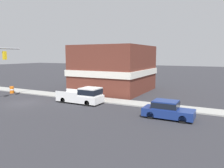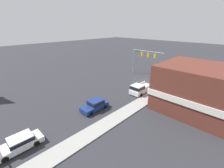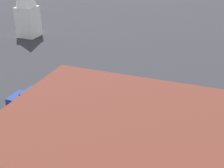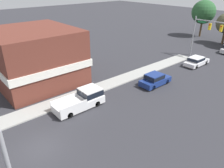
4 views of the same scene
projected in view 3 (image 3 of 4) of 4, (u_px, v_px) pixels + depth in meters
name	position (u px, v px, depth m)	size (l,w,h in m)	color
car_lead	(36.00, 100.00, 25.91)	(1.92, 4.47, 1.60)	black
pickup_truck_parked	(150.00, 134.00, 21.34)	(2.14, 5.53, 1.92)	black
church_steeple	(26.00, 2.00, 42.37)	(2.82, 2.82, 9.29)	white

